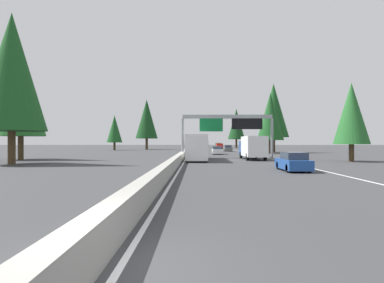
{
  "coord_description": "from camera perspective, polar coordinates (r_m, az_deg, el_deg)",
  "views": [
    {
      "loc": [
        -5.83,
        -1.64,
        2.29
      ],
      "look_at": [
        69.02,
        -0.59,
        2.31
      ],
      "focal_mm": 30.74,
      "sensor_mm": 36.0,
      "label": 1
    }
  ],
  "objects": [
    {
      "name": "ground_plane",
      "position": [
        65.89,
        -0.62,
        -2.01
      ],
      "size": [
        320.0,
        320.0,
        0.0
      ],
      "primitive_type": "plane",
      "color": "#38383A"
    },
    {
      "name": "median_barrier",
      "position": [
        85.87,
        -0.49,
        -1.24
      ],
      "size": [
        180.0,
        0.56,
        0.9
      ],
      "primitive_type": "cube",
      "color": "#9E9B93",
      "rests_on": "ground"
    },
    {
      "name": "shoulder_stripe_right",
      "position": [
        76.5,
        8.23,
        -1.73
      ],
      "size": [
        160.0,
        0.16,
        0.01
      ],
      "primitive_type": "cube",
      "color": "silver",
      "rests_on": "ground"
    },
    {
      "name": "shoulder_stripe_median",
      "position": [
        75.88,
        -0.24,
        -1.74
      ],
      "size": [
        160.0,
        0.16,
        0.01
      ],
      "primitive_type": "cube",
      "color": "silver",
      "rests_on": "ground"
    },
    {
      "name": "sign_gantry_overhead",
      "position": [
        45.56,
        6.35,
        3.1
      ],
      "size": [
        0.5,
        12.68,
        5.99
      ],
      "color": "gray",
      "rests_on": "ground"
    },
    {
      "name": "sedan_mid_center",
      "position": [
        26.86,
        17.15,
        -3.45
      ],
      "size": [
        4.4,
        1.8,
        1.47
      ],
      "color": "#1E4793",
      "rests_on": "ground"
    },
    {
      "name": "box_truck_near_right",
      "position": [
        42.91,
        10.45,
        -0.92
      ],
      "size": [
        8.5,
        2.4,
        2.95
      ],
      "color": "white",
      "rests_on": "ground"
    },
    {
      "name": "sedan_far_center",
      "position": [
        78.03,
        6.23,
        -1.19
      ],
      "size": [
        4.4,
        1.8,
        1.47
      ],
      "color": "slate",
      "rests_on": "ground"
    },
    {
      "name": "pickup_mid_left",
      "position": [
        115.04,
        4.56,
        -0.7
      ],
      "size": [
        5.6,
        2.0,
        1.86
      ],
      "color": "#2D6B38",
      "rests_on": "ground"
    },
    {
      "name": "bus_mid_right",
      "position": [
        40.8,
        0.78,
        -0.82
      ],
      "size": [
        11.5,
        2.55,
        3.1
      ],
      "color": "white",
      "rests_on": "ground"
    },
    {
      "name": "sedan_near_center",
      "position": [
        103.45,
        0.78,
        -0.9
      ],
      "size": [
        4.4,
        1.8,
        1.47
      ],
      "color": "#2D6B38",
      "rests_on": "ground"
    },
    {
      "name": "minivan_distant_a",
      "position": [
        106.85,
        4.77,
        -0.73
      ],
      "size": [
        5.0,
        1.95,
        1.69
      ],
      "color": "red",
      "rests_on": "ground"
    },
    {
      "name": "sedan_distant_b",
      "position": [
        59.25,
        4.39,
        -1.57
      ],
      "size": [
        4.4,
        1.8,
        1.47
      ],
      "color": "white",
      "rests_on": "ground"
    },
    {
      "name": "conifer_right_near",
      "position": [
        42.04,
        25.93,
        4.38
      ],
      "size": [
        3.99,
        3.99,
        9.08
      ],
      "color": "#4C3823",
      "rests_on": "ground"
    },
    {
      "name": "conifer_right_mid",
      "position": [
        65.33,
        13.44,
        4.21
      ],
      "size": [
        5.14,
        5.14,
        11.68
      ],
      "color": "#4C3823",
      "rests_on": "ground"
    },
    {
      "name": "conifer_right_far",
      "position": [
        72.34,
        13.95,
        5.25
      ],
      "size": [
        6.45,
        6.45,
        14.67
      ],
      "color": "#4C3823",
      "rests_on": "ground"
    },
    {
      "name": "conifer_right_distant",
      "position": [
        122.67,
        7.7,
        2.99
      ],
      "size": [
        6.31,
        6.31,
        14.33
      ],
      "color": "#4C3823",
      "rests_on": "ground"
    },
    {
      "name": "conifer_left_foreground",
      "position": [
        38.41,
        -28.81,
        10.54
      ],
      "size": [
        6.75,
        6.75,
        15.33
      ],
      "color": "#4C3823",
      "rests_on": "ground"
    },
    {
      "name": "conifer_left_near",
      "position": [
        47.34,
        -27.58,
        7.25
      ],
      "size": [
        5.99,
        5.99,
        13.6
      ],
      "color": "#4C3823",
      "rests_on": "ground"
    },
    {
      "name": "conifer_left_mid",
      "position": [
        90.54,
        -13.3,
        2.13
      ],
      "size": [
        4.12,
        4.12,
        9.36
      ],
      "color": "#4C3823",
      "rests_on": "ground"
    },
    {
      "name": "conifer_left_far",
      "position": [
        96.31,
        -7.87,
        3.89
      ],
      "size": [
        6.4,
        6.4,
        14.54
      ],
      "color": "#4C3823",
      "rests_on": "ground"
    }
  ]
}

